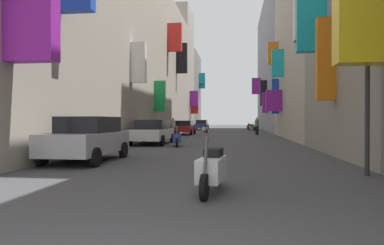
{
  "coord_description": "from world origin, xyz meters",
  "views": [
    {
      "loc": [
        1.19,
        -2.16,
        1.44
      ],
      "look_at": [
        -3.17,
        32.51,
        1.17
      ],
      "focal_mm": 32.59,
      "sensor_mm": 36.0,
      "label": 1
    }
  ],
  "objects_px": {
    "parked_car_silver": "(87,138)",
    "pedestrian_near_left": "(173,127)",
    "scooter_green": "(252,127)",
    "scooter_white": "(212,169)",
    "scooter_red": "(249,127)",
    "parked_car_white": "(153,131)",
    "scooter_blue": "(177,138)",
    "pedestrian_crossing": "(257,126)",
    "parked_car_blue": "(202,125)",
    "traffic_light_near_corner": "(368,68)",
    "parked_car_red": "(184,127)",
    "scooter_silver": "(205,129)"
  },
  "relations": [
    {
      "from": "scooter_white",
      "to": "traffic_light_near_corner",
      "type": "height_order",
      "value": "traffic_light_near_corner"
    },
    {
      "from": "scooter_red",
      "to": "traffic_light_near_corner",
      "type": "height_order",
      "value": "traffic_light_near_corner"
    },
    {
      "from": "parked_car_silver",
      "to": "pedestrian_near_left",
      "type": "height_order",
      "value": "pedestrian_near_left"
    },
    {
      "from": "scooter_white",
      "to": "scooter_red",
      "type": "bearing_deg",
      "value": 86.88
    },
    {
      "from": "scooter_green",
      "to": "pedestrian_near_left",
      "type": "xyz_separation_m",
      "value": [
        -7.43,
        -17.53,
        0.34
      ]
    },
    {
      "from": "parked_car_white",
      "to": "parked_car_silver",
      "type": "xyz_separation_m",
      "value": [
        -0.2,
        -8.68,
        0.05
      ]
    },
    {
      "from": "parked_car_red",
      "to": "scooter_green",
      "type": "bearing_deg",
      "value": 61.37
    },
    {
      "from": "pedestrian_crossing",
      "to": "parked_car_silver",
      "type": "bearing_deg",
      "value": -107.92
    },
    {
      "from": "scooter_blue",
      "to": "pedestrian_crossing",
      "type": "xyz_separation_m",
      "value": [
        5.18,
        14.94,
        0.37
      ]
    },
    {
      "from": "parked_car_silver",
      "to": "pedestrian_crossing",
      "type": "bearing_deg",
      "value": 72.08
    },
    {
      "from": "parked_car_silver",
      "to": "scooter_blue",
      "type": "height_order",
      "value": "parked_car_silver"
    },
    {
      "from": "parked_car_red",
      "to": "scooter_silver",
      "type": "bearing_deg",
      "value": 69.45
    },
    {
      "from": "parked_car_silver",
      "to": "parked_car_white",
      "type": "bearing_deg",
      "value": 88.65
    },
    {
      "from": "scooter_blue",
      "to": "pedestrian_near_left",
      "type": "bearing_deg",
      "value": 101.29
    },
    {
      "from": "scooter_silver",
      "to": "scooter_red",
      "type": "xyz_separation_m",
      "value": [
        5.17,
        11.43,
        0.0
      ]
    },
    {
      "from": "scooter_green",
      "to": "pedestrian_near_left",
      "type": "height_order",
      "value": "pedestrian_near_left"
    },
    {
      "from": "scooter_green",
      "to": "scooter_blue",
      "type": "xyz_separation_m",
      "value": [
        -5.32,
        -28.14,
        -0.0
      ]
    },
    {
      "from": "parked_car_silver",
      "to": "pedestrian_near_left",
      "type": "distance_m",
      "value": 17.67
    },
    {
      "from": "scooter_silver",
      "to": "scooter_blue",
      "type": "xyz_separation_m",
      "value": [
        0.14,
        -19.54,
        -0.0
      ]
    },
    {
      "from": "parked_car_red",
      "to": "pedestrian_near_left",
      "type": "relative_size",
      "value": 2.76
    },
    {
      "from": "scooter_green",
      "to": "parked_car_blue",
      "type": "bearing_deg",
      "value": 155.43
    },
    {
      "from": "parked_car_red",
      "to": "scooter_red",
      "type": "xyz_separation_m",
      "value": [
        6.84,
        15.89,
        -0.27
      ]
    },
    {
      "from": "parked_car_silver",
      "to": "scooter_green",
      "type": "bearing_deg",
      "value": 78.35
    },
    {
      "from": "scooter_blue",
      "to": "traffic_light_near_corner",
      "type": "xyz_separation_m",
      "value": [
        6.56,
        -9.12,
        2.31
      ]
    },
    {
      "from": "parked_car_blue",
      "to": "scooter_silver",
      "type": "xyz_separation_m",
      "value": [
        1.57,
        -11.8,
        -0.29
      ]
    },
    {
      "from": "scooter_blue",
      "to": "traffic_light_near_corner",
      "type": "height_order",
      "value": "traffic_light_near_corner"
    },
    {
      "from": "parked_car_red",
      "to": "parked_car_silver",
      "type": "bearing_deg",
      "value": -90.35
    },
    {
      "from": "parked_car_white",
      "to": "scooter_blue",
      "type": "bearing_deg",
      "value": -42.87
    },
    {
      "from": "parked_car_white",
      "to": "pedestrian_crossing",
      "type": "bearing_deg",
      "value": 62.58
    },
    {
      "from": "scooter_blue",
      "to": "traffic_light_near_corner",
      "type": "relative_size",
      "value": 0.46
    },
    {
      "from": "parked_car_white",
      "to": "pedestrian_crossing",
      "type": "xyz_separation_m",
      "value": [
        6.91,
        13.33,
        0.07
      ]
    },
    {
      "from": "pedestrian_crossing",
      "to": "traffic_light_near_corner",
      "type": "relative_size",
      "value": 0.41
    },
    {
      "from": "parked_car_blue",
      "to": "pedestrian_crossing",
      "type": "height_order",
      "value": "pedestrian_crossing"
    },
    {
      "from": "scooter_green",
      "to": "traffic_light_near_corner",
      "type": "xyz_separation_m",
      "value": [
        1.24,
        -37.26,
        2.31
      ]
    },
    {
      "from": "scooter_green",
      "to": "scooter_blue",
      "type": "distance_m",
      "value": 28.63
    },
    {
      "from": "scooter_red",
      "to": "traffic_light_near_corner",
      "type": "bearing_deg",
      "value": -87.83
    },
    {
      "from": "scooter_red",
      "to": "pedestrian_near_left",
      "type": "relative_size",
      "value": 1.21
    },
    {
      "from": "parked_car_white",
      "to": "pedestrian_crossing",
      "type": "relative_size",
      "value": 2.69
    },
    {
      "from": "pedestrian_crossing",
      "to": "pedestrian_near_left",
      "type": "xyz_separation_m",
      "value": [
        -7.29,
        -4.34,
        -0.03
      ]
    },
    {
      "from": "scooter_white",
      "to": "scooter_blue",
      "type": "distance_m",
      "value": 12.03
    },
    {
      "from": "scooter_blue",
      "to": "pedestrian_crossing",
      "type": "distance_m",
      "value": 15.82
    },
    {
      "from": "parked_car_blue",
      "to": "scooter_white",
      "type": "xyz_separation_m",
      "value": [
        4.41,
        -43.07,
        -0.29
      ]
    },
    {
      "from": "parked_car_silver",
      "to": "scooter_red",
      "type": "height_order",
      "value": "parked_car_silver"
    },
    {
      "from": "pedestrian_crossing",
      "to": "parked_car_blue",
      "type": "bearing_deg",
      "value": 112.76
    },
    {
      "from": "scooter_green",
      "to": "pedestrian_crossing",
      "type": "distance_m",
      "value": 13.2
    },
    {
      "from": "parked_car_red",
      "to": "scooter_white",
      "type": "distance_m",
      "value": 27.19
    },
    {
      "from": "parked_car_silver",
      "to": "scooter_green",
      "type": "relative_size",
      "value": 2.15
    },
    {
      "from": "scooter_green",
      "to": "pedestrian_crossing",
      "type": "height_order",
      "value": "pedestrian_crossing"
    },
    {
      "from": "parked_car_blue",
      "to": "pedestrian_crossing",
      "type": "distance_m",
      "value": 17.79
    },
    {
      "from": "parked_car_silver",
      "to": "scooter_white",
      "type": "distance_m",
      "value": 6.59
    }
  ]
}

